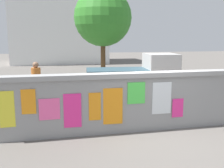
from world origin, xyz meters
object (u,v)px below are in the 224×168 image
Objects in this scene: auto_rickshaw_truck at (137,77)px; bicycle_far at (210,92)px; tree_roadside at (103,18)px; person_walking at (36,79)px; motorcycle at (48,105)px.

auto_rickshaw_truck is 2.95m from bicycle_far.
tree_roadside is at bearing 113.31° from bicycle_far.
person_walking is (-6.66, 0.84, 0.62)m from bicycle_far.
person_walking reaches higher than motorcycle.
person_walking is at bearing 172.83° from bicycle_far.
auto_rickshaw_truck is 2.30× the size of person_walking.
auto_rickshaw_truck is at bearing -87.60° from tree_roadside.
auto_rickshaw_truck is at bearing 30.86° from motorcycle.
bicycle_far is 8.25m from tree_roadside.
auto_rickshaw_truck reaches higher than motorcycle.
auto_rickshaw_truck is 0.69× the size of tree_roadside.
bicycle_far is at bearing -7.17° from person_walking.
person_walking is 0.30× the size of tree_roadside.
motorcycle is at bearing -111.95° from tree_roadside.
motorcycle is at bearing -77.96° from person_walking.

